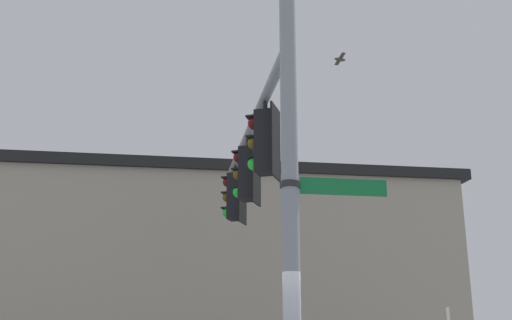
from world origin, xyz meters
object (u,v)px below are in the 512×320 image
traffic_light_mid_outer (234,197)px  street_name_sign (322,186)px  traffic_light_nearest_pole (264,142)px  traffic_light_mid_inner (247,174)px  bird_flying (340,59)px

traffic_light_mid_outer → street_name_sign: traffic_light_mid_outer is taller
street_name_sign → traffic_light_mid_outer: bearing=29.4°
traffic_light_nearest_pole → street_name_sign: traffic_light_nearest_pole is taller
traffic_light_mid_outer → traffic_light_nearest_pole: bearing=-154.9°
traffic_light_mid_inner → traffic_light_mid_outer: bearing=25.1°
traffic_light_mid_inner → traffic_light_mid_outer: same height
traffic_light_mid_inner → bird_flying: bird_flying is taller
traffic_light_mid_outer → bird_flying: bearing=-75.1°
traffic_light_mid_outer → traffic_light_mid_inner: bearing=-154.9°
traffic_light_mid_inner → street_name_sign: 4.08m
traffic_light_mid_inner → street_name_sign: size_ratio=0.99×
traffic_light_mid_outer → bird_flying: (0.64, -2.40, 3.33)m
bird_flying → street_name_sign: bearing=-175.1°
traffic_light_nearest_pole → traffic_light_mid_outer: size_ratio=1.00×
traffic_light_nearest_pole → traffic_light_mid_inner: bearing=25.1°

